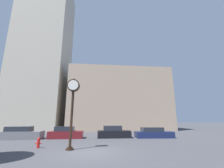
{
  "coord_description": "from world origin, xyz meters",
  "views": [
    {
      "loc": [
        0.42,
        -11.15,
        2.18
      ],
      "look_at": [
        2.7,
        10.8,
        7.43
      ],
      "focal_mm": 24.0,
      "sensor_mm": 36.0,
      "label": 1
    }
  ],
  "objects": [
    {
      "name": "car_maroon",
      "position": [
        -3.15,
        8.13,
        0.58
      ],
      "size": [
        4.0,
        1.82,
        1.37
      ],
      "rotation": [
        0.0,
        0.0,
        0.01
      ],
      "color": "maroon",
      "rests_on": "ground_plane"
    },
    {
      "name": "car_black",
      "position": [
        2.63,
        8.26,
        0.6
      ],
      "size": [
        4.05,
        1.91,
        1.44
      ],
      "rotation": [
        0.0,
        0.0,
        -0.0
      ],
      "color": "black",
      "rests_on": "ground_plane"
    },
    {
      "name": "ground_plane",
      "position": [
        0.0,
        0.0,
        0.0
      ],
      "size": [
        200.0,
        200.0,
        0.0
      ],
      "primitive_type": "plane",
      "color": "#424247"
    },
    {
      "name": "building_tall_tower",
      "position": [
        -12.42,
        24.0,
        18.4
      ],
      "size": [
        10.88,
        12.0,
        36.8
      ],
      "color": "#BCB29E",
      "rests_on": "ground_plane"
    },
    {
      "name": "building_storefront_row",
      "position": [
        5.56,
        24.0,
        6.62
      ],
      "size": [
        21.82,
        12.0,
        13.25
      ],
      "color": "tan",
      "rests_on": "ground_plane"
    },
    {
      "name": "car_grey",
      "position": [
        -8.21,
        7.94,
        0.6
      ],
      "size": [
        4.75,
        1.89,
        1.41
      ],
      "rotation": [
        0.0,
        0.0,
        0.01
      ],
      "color": "slate",
      "rests_on": "ground_plane"
    },
    {
      "name": "street_clock",
      "position": [
        -1.45,
        0.89,
        3.83
      ],
      "size": [
        0.98,
        0.59,
        5.46
      ],
      "color": "black",
      "rests_on": "ground_plane"
    },
    {
      "name": "fire_hydrant_near",
      "position": [
        -4.08,
        1.98,
        0.4
      ],
      "size": [
        0.5,
        0.22,
        0.78
      ],
      "color": "red",
      "rests_on": "ground_plane"
    },
    {
      "name": "car_navy",
      "position": [
        7.57,
        7.73,
        0.53
      ],
      "size": [
        4.63,
        2.08,
        1.25
      ],
      "rotation": [
        0.0,
        0.0,
        -0.04
      ],
      "color": "#19234C",
      "rests_on": "ground_plane"
    }
  ]
}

